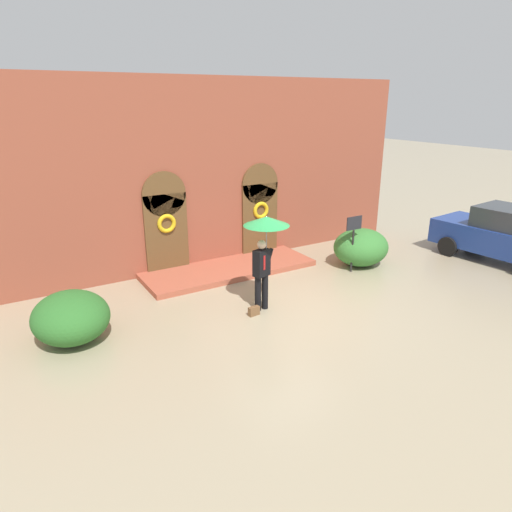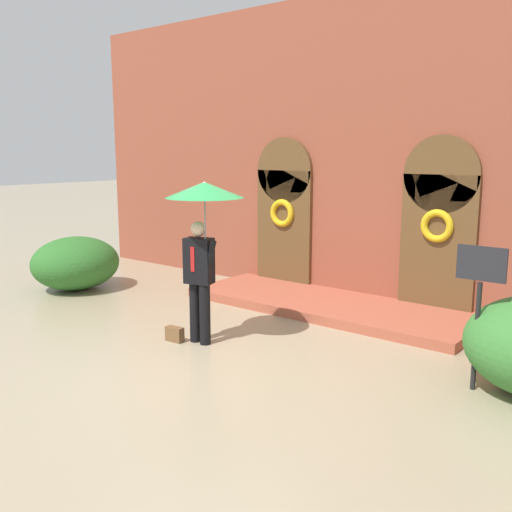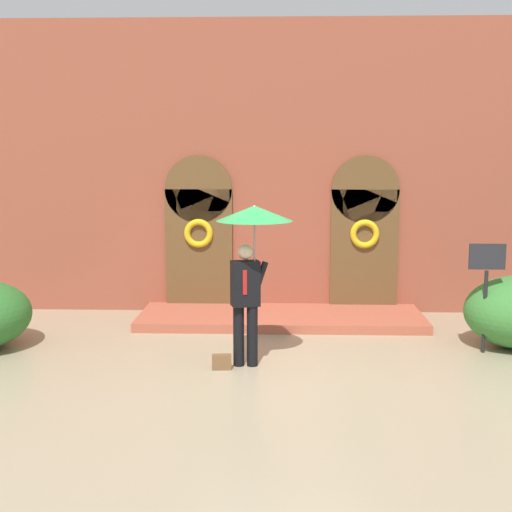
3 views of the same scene
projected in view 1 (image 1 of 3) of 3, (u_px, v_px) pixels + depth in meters
ground_plane at (286, 309)px, 11.35m from camera, size 80.00×80.00×0.00m
building_facade at (211, 178)px, 13.84m from camera, size 14.00×2.30×5.60m
person_with_umbrella at (265, 235)px, 10.80m from camera, size 1.10×1.10×2.36m
handbag at (254, 311)px, 11.02m from camera, size 0.29×0.14×0.22m
sign_post at (353, 235)px, 13.45m from camera, size 0.56×0.06×1.72m
shrub_left at (71, 317)px, 9.77m from camera, size 1.62×1.80×1.07m
shrub_right at (361, 247)px, 14.22m from camera, size 1.77×1.58×1.16m
parked_car at (505, 235)px, 14.47m from camera, size 2.33×4.26×1.76m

